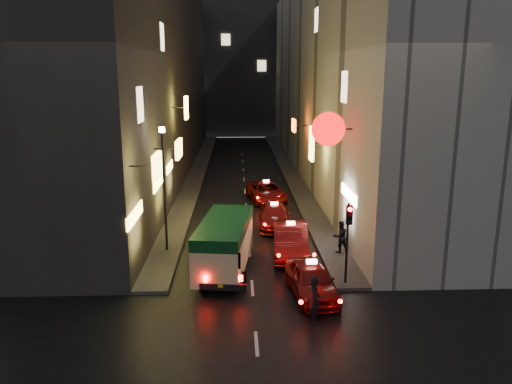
{
  "coord_description": "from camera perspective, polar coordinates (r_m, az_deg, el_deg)",
  "views": [
    {
      "loc": [
        -0.6,
        -11.15,
        8.85
      ],
      "look_at": [
        0.33,
        13.0,
        3.13
      ],
      "focal_mm": 35.0,
      "sensor_mm": 36.0,
      "label": 1
    }
  ],
  "objects": [
    {
      "name": "building_right",
      "position": [
        45.95,
        8.81,
        13.36
      ],
      "size": [
        7.98,
        52.0,
        18.0
      ],
      "color": "#A8A59A",
      "rests_on": "ground"
    },
    {
      "name": "sidewalk_left",
      "position": [
        46.13,
        -6.72,
        2.27
      ],
      "size": [
        1.5,
        52.0,
        0.15
      ],
      "primitive_type": "cube",
      "color": "#4B4946",
      "rests_on": "ground"
    },
    {
      "name": "taxi_far",
      "position": [
        35.51,
        1.18,
        0.21
      ],
      "size": [
        2.81,
        5.26,
        1.76
      ],
      "color": "maroon",
      "rests_on": "ground"
    },
    {
      "name": "sidewalk_right",
      "position": [
        46.25,
        3.85,
        2.36
      ],
      "size": [
        1.5,
        52.0,
        0.15
      ],
      "primitive_type": "cube",
      "color": "#4B4946",
      "rests_on": "ground"
    },
    {
      "name": "building_far",
      "position": [
        77.18,
        -1.83,
        14.91
      ],
      "size": [
        30.0,
        10.0,
        22.0
      ],
      "primitive_type": "cube",
      "color": "#313136",
      "rests_on": "ground"
    },
    {
      "name": "pedestrian_sidewalk",
      "position": [
        25.24,
        9.63,
        -4.82
      ],
      "size": [
        0.78,
        0.58,
        1.84
      ],
      "primitive_type": "imported",
      "rotation": [
        0.0,
        0.0,
        3.37
      ],
      "color": "black",
      "rests_on": "sidewalk_right"
    },
    {
      "name": "building_left",
      "position": [
        45.74,
        -11.84,
        13.24
      ],
      "size": [
        7.42,
        52.03,
        18.0
      ],
      "color": "#353230",
      "rests_on": "ground"
    },
    {
      "name": "taxi_third",
      "position": [
        29.63,
        2.1,
        -2.51
      ],
      "size": [
        2.09,
        4.87,
        1.71
      ],
      "color": "maroon",
      "rests_on": "ground"
    },
    {
      "name": "minibus",
      "position": [
        22.71,
        -3.62,
        -5.47
      ],
      "size": [
        2.72,
        5.91,
        2.44
      ],
      "color": "#FBDE9C",
      "rests_on": "ground"
    },
    {
      "name": "lamp_post",
      "position": [
        24.94,
        -10.46,
        1.24
      ],
      "size": [
        0.28,
        0.28,
        6.22
      ],
      "color": "black",
      "rests_on": "sidewalk_left"
    },
    {
      "name": "taxi_second",
      "position": [
        25.06,
        3.96,
        -5.18
      ],
      "size": [
        2.74,
        5.86,
        1.98
      ],
      "color": "maroon",
      "rests_on": "ground"
    },
    {
      "name": "traffic_light",
      "position": [
        21.07,
        10.53,
        -3.91
      ],
      "size": [
        0.26,
        0.43,
        3.5
      ],
      "color": "black",
      "rests_on": "sidewalk_right"
    },
    {
      "name": "taxi_near",
      "position": [
        20.68,
        6.34,
        -9.64
      ],
      "size": [
        2.64,
        5.28,
        1.79
      ],
      "color": "maroon",
      "rests_on": "ground"
    },
    {
      "name": "pedestrian_crossing",
      "position": [
        18.54,
        6.71,
        -11.77
      ],
      "size": [
        0.51,
        0.72,
        2.02
      ],
      "primitive_type": "imported",
      "rotation": [
        0.0,
        0.0,
        1.7
      ],
      "color": "black",
      "rests_on": "ground"
    }
  ]
}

